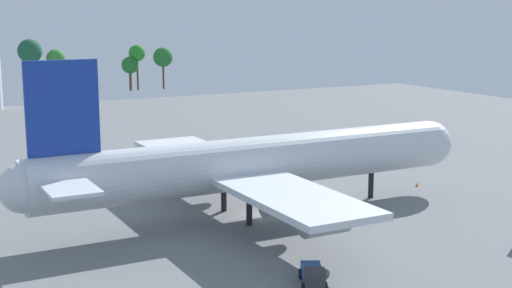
{
  "coord_description": "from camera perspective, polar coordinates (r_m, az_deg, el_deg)",
  "views": [
    {
      "loc": [
        -38.89,
        -72.76,
        24.01
      ],
      "look_at": [
        0.0,
        0.0,
        8.64
      ],
      "focal_mm": 50.09,
      "sensor_mm": 36.0,
      "label": 1
    }
  ],
  "objects": [
    {
      "name": "fuel_truck",
      "position": [
        106.94,
        -7.65,
        -1.89
      ],
      "size": [
        2.75,
        5.43,
        2.46
      ],
      "color": "silver",
      "rests_on": "ground_plane"
    },
    {
      "name": "ground_plane",
      "position": [
        85.92,
        0.0,
        -5.67
      ],
      "size": [
        235.02,
        235.02,
        0.0
      ],
      "primitive_type": "plane",
      "color": "slate"
    },
    {
      "name": "safety_cone_nose",
      "position": [
        101.99,
        12.73,
        -3.17
      ],
      "size": [
        0.39,
        0.39,
        0.55
      ],
      "primitive_type": "cone",
      "color": "orange",
      "rests_on": "ground_plane"
    },
    {
      "name": "baggage_tug",
      "position": [
        64.23,
        4.58,
        -10.44
      ],
      "size": [
        4.02,
        5.57,
        2.13
      ],
      "color": "#333338",
      "rests_on": "ground_plane"
    },
    {
      "name": "catering_truck",
      "position": [
        116.61,
        -1.46,
        -0.76
      ],
      "size": [
        4.45,
        3.94,
        2.39
      ],
      "color": "#B21E19",
      "rests_on": "ground_plane"
    },
    {
      "name": "cargo_airplane",
      "position": [
        84.29,
        -0.11,
        -1.56
      ],
      "size": [
        58.75,
        46.44,
        19.21
      ],
      "color": "silver",
      "rests_on": "ground_plane"
    },
    {
      "name": "tree_line_backdrop",
      "position": [
        214.67,
        -18.08,
        6.58
      ],
      "size": [
        105.31,
        6.91,
        16.28
      ],
      "color": "#51381E",
      "rests_on": "ground_plane"
    }
  ]
}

